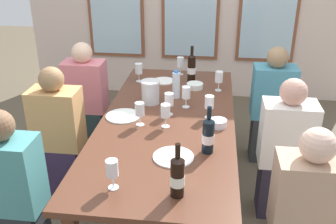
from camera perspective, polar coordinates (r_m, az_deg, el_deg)
name	(u,v)px	position (r m, az deg, el deg)	size (l,w,h in m)	color
ground_plane	(168,199)	(3.26, -0.04, -12.80)	(12.00, 12.00, 0.00)	brown
dining_table	(168,127)	(2.90, -0.04, -2.28)	(0.99, 2.24, 0.74)	#553020
white_plate_0	(123,116)	(2.92, -6.66, -0.58)	(0.26, 0.26, 0.01)	white
white_plate_1	(164,81)	(3.60, -0.65, 4.63)	(0.20, 0.20, 0.01)	white
white_plate_2	(173,157)	(2.39, 0.80, -6.68)	(0.26, 0.26, 0.01)	white
metal_pitcher	(150,92)	(3.10, -2.62, 3.00)	(0.16, 0.16, 0.19)	silver
wine_bottle_0	(177,176)	(2.01, 1.41, -9.53)	(0.08, 0.08, 0.31)	black
wine_bottle_1	(192,68)	(3.57, 3.52, 6.57)	(0.08, 0.08, 0.34)	black
wine_bottle_2	(208,135)	(2.40, 5.99, -3.45)	(0.08, 0.08, 0.31)	black
tasting_bowl_0	(218,123)	(2.77, 7.48, -1.65)	(0.12, 0.12, 0.05)	white
tasting_bowl_1	(195,86)	(3.44, 4.02, 3.91)	(0.15, 0.15, 0.05)	white
water_bottle	(176,85)	(3.20, 1.21, 4.04)	(0.06, 0.06, 0.24)	white
wine_glass_0	(139,69)	(3.57, -4.37, 6.38)	(0.07, 0.07, 0.17)	white
wine_glass_1	(166,111)	(2.70, -0.30, 0.10)	(0.07, 0.07, 0.17)	white
wine_glass_2	(112,169)	(2.09, -8.30, -8.37)	(0.07, 0.07, 0.17)	white
wine_glass_3	(140,110)	(2.74, -4.22, 0.27)	(0.07, 0.07, 0.17)	white
wine_glass_4	(169,100)	(2.89, 0.13, 1.74)	(0.07, 0.07, 0.17)	white
wine_glass_5	(219,77)	(3.38, 7.58, 5.13)	(0.07, 0.07, 0.17)	white
wine_glass_6	(209,103)	(2.86, 6.14, 1.31)	(0.07, 0.07, 0.17)	white
wine_glass_7	(186,93)	(3.02, 2.71, 2.77)	(0.07, 0.07, 0.17)	white
wine_glass_8	(180,63)	(3.75, 1.85, 7.35)	(0.07, 0.07, 0.17)	white
seated_person_0	(87,102)	(3.77, -11.97, 1.45)	(0.38, 0.24, 1.11)	#24383A
seated_person_1	(271,108)	(3.68, 15.08, 0.52)	(0.38, 0.24, 1.11)	#2E3131
seated_person_2	(13,196)	(2.61, -22.08, -11.54)	(0.38, 0.24, 1.11)	#262B2F
seated_person_3	(304,220)	(2.38, 19.51, -14.93)	(0.38, 0.24, 1.11)	#33273A
seated_person_4	(59,137)	(3.18, -15.86, -3.62)	(0.38, 0.24, 1.11)	#362543
seated_person_5	(284,153)	(2.97, 16.89, -5.91)	(0.38, 0.24, 1.11)	#282331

